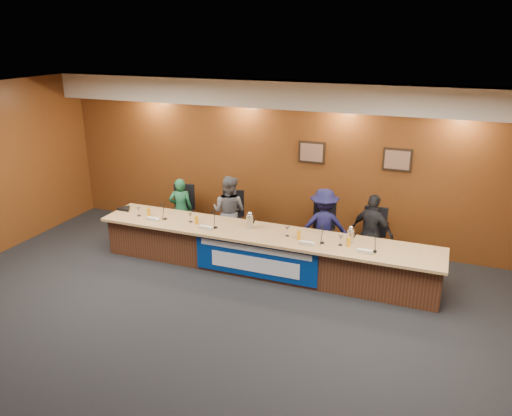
% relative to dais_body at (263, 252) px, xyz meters
% --- Properties ---
extents(floor, '(10.00, 10.00, 0.00)m').
position_rel_dais_body_xyz_m(floor, '(0.00, -2.40, -0.35)').
color(floor, black).
rests_on(floor, ground).
extents(ceiling, '(10.00, 8.00, 0.04)m').
position_rel_dais_body_xyz_m(ceiling, '(0.00, -2.40, 2.85)').
color(ceiling, silver).
rests_on(ceiling, wall_back).
extents(wall_back, '(10.00, 0.04, 3.20)m').
position_rel_dais_body_xyz_m(wall_back, '(0.00, 1.60, 1.25)').
color(wall_back, '#5D2F12').
rests_on(wall_back, floor).
extents(soffit, '(10.00, 0.50, 0.50)m').
position_rel_dais_body_xyz_m(soffit, '(0.00, 1.35, 2.60)').
color(soffit, beige).
rests_on(soffit, wall_back).
extents(dais_body, '(6.00, 0.80, 0.70)m').
position_rel_dais_body_xyz_m(dais_body, '(0.00, 0.00, 0.00)').
color(dais_body, '#4A2716').
rests_on(dais_body, floor).
extents(dais_top, '(6.10, 0.95, 0.05)m').
position_rel_dais_body_xyz_m(dais_top, '(0.00, -0.05, 0.38)').
color(dais_top, tan).
rests_on(dais_top, dais_body).
extents(banner, '(2.20, 0.02, 0.65)m').
position_rel_dais_body_xyz_m(banner, '(0.00, -0.41, 0.03)').
color(banner, navy).
rests_on(banner, dais_body).
extents(banner_text_upper, '(2.00, 0.01, 0.10)m').
position_rel_dais_body_xyz_m(banner_text_upper, '(0.00, -0.43, 0.23)').
color(banner_text_upper, silver).
rests_on(banner_text_upper, banner).
extents(banner_text_lower, '(1.60, 0.01, 0.28)m').
position_rel_dais_body_xyz_m(banner_text_lower, '(0.00, -0.43, -0.05)').
color(banner_text_lower, silver).
rests_on(banner_text_lower, banner).
extents(wall_photo_left, '(0.52, 0.04, 0.42)m').
position_rel_dais_body_xyz_m(wall_photo_left, '(0.40, 1.57, 1.50)').
color(wall_photo_left, black).
rests_on(wall_photo_left, wall_back).
extents(wall_photo_right, '(0.52, 0.04, 0.42)m').
position_rel_dais_body_xyz_m(wall_photo_right, '(2.00, 1.57, 1.50)').
color(wall_photo_right, black).
rests_on(wall_photo_right, wall_back).
extents(panelist_a, '(0.55, 0.47, 1.29)m').
position_rel_dais_body_xyz_m(panelist_a, '(-2.07, 0.75, 0.29)').
color(panelist_a, '#1A5734').
rests_on(panelist_a, floor).
extents(panelist_b, '(0.74, 0.59, 1.45)m').
position_rel_dais_body_xyz_m(panelist_b, '(-0.99, 0.75, 0.38)').
color(panelist_b, '#525156').
rests_on(panelist_b, floor).
extents(panelist_c, '(1.02, 0.77, 1.40)m').
position_rel_dais_body_xyz_m(panelist_c, '(0.89, 0.75, 0.35)').
color(panelist_c, '#13123A').
rests_on(panelist_c, floor).
extents(panelist_d, '(0.89, 0.62, 1.40)m').
position_rel_dais_body_xyz_m(panelist_d, '(1.77, 0.75, 0.35)').
color(panelist_d, black).
rests_on(panelist_d, floor).
extents(office_chair_a, '(0.62, 0.62, 0.08)m').
position_rel_dais_body_xyz_m(office_chair_a, '(-2.07, 0.85, 0.13)').
color(office_chair_a, black).
rests_on(office_chair_a, floor).
extents(office_chair_b, '(0.57, 0.57, 0.08)m').
position_rel_dais_body_xyz_m(office_chair_b, '(-0.99, 0.85, 0.13)').
color(office_chair_b, black).
rests_on(office_chair_b, floor).
extents(office_chair_c, '(0.60, 0.60, 0.08)m').
position_rel_dais_body_xyz_m(office_chair_c, '(0.89, 0.85, 0.13)').
color(office_chair_c, black).
rests_on(office_chair_c, floor).
extents(office_chair_d, '(0.48, 0.48, 0.08)m').
position_rel_dais_body_xyz_m(office_chair_d, '(1.77, 0.85, 0.13)').
color(office_chair_d, black).
rests_on(office_chair_d, floor).
extents(nameplate_a, '(0.24, 0.08, 0.10)m').
position_rel_dais_body_xyz_m(nameplate_a, '(-2.10, -0.30, 0.45)').
color(nameplate_a, white).
rests_on(nameplate_a, dais_top).
extents(microphone_a, '(0.07, 0.07, 0.02)m').
position_rel_dais_body_xyz_m(microphone_a, '(-1.91, -0.12, 0.41)').
color(microphone_a, black).
rests_on(microphone_a, dais_top).
extents(juice_glass_a, '(0.06, 0.06, 0.15)m').
position_rel_dais_body_xyz_m(juice_glass_a, '(-2.28, -0.08, 0.47)').
color(juice_glass_a, orange).
rests_on(juice_glass_a, dais_top).
extents(water_glass_a, '(0.08, 0.08, 0.18)m').
position_rel_dais_body_xyz_m(water_glass_a, '(-2.47, -0.14, 0.49)').
color(water_glass_a, silver).
rests_on(water_glass_a, dais_top).
extents(nameplate_b, '(0.24, 0.08, 0.10)m').
position_rel_dais_body_xyz_m(nameplate_b, '(-1.00, -0.32, 0.45)').
color(nameplate_b, white).
rests_on(nameplate_b, dais_top).
extents(microphone_b, '(0.07, 0.07, 0.02)m').
position_rel_dais_body_xyz_m(microphone_b, '(-0.85, -0.17, 0.41)').
color(microphone_b, black).
rests_on(microphone_b, dais_top).
extents(juice_glass_b, '(0.06, 0.06, 0.15)m').
position_rel_dais_body_xyz_m(juice_glass_b, '(-1.25, -0.12, 0.47)').
color(juice_glass_b, orange).
rests_on(juice_glass_b, dais_top).
extents(water_glass_b, '(0.08, 0.08, 0.18)m').
position_rel_dais_body_xyz_m(water_glass_b, '(-1.40, -0.07, 0.49)').
color(water_glass_b, silver).
rests_on(water_glass_b, dais_top).
extents(nameplate_c, '(0.24, 0.08, 0.10)m').
position_rel_dais_body_xyz_m(nameplate_c, '(0.87, -0.34, 0.45)').
color(nameplate_c, white).
rests_on(nameplate_c, dais_top).
extents(microphone_c, '(0.07, 0.07, 0.02)m').
position_rel_dais_body_xyz_m(microphone_c, '(1.09, -0.14, 0.41)').
color(microphone_c, black).
rests_on(microphone_c, dais_top).
extents(juice_glass_c, '(0.06, 0.06, 0.15)m').
position_rel_dais_body_xyz_m(juice_glass_c, '(0.68, -0.12, 0.47)').
color(juice_glass_c, orange).
rests_on(juice_glass_c, dais_top).
extents(water_glass_c, '(0.08, 0.08, 0.18)m').
position_rel_dais_body_xyz_m(water_glass_c, '(0.45, -0.06, 0.49)').
color(water_glass_c, silver).
rests_on(water_glass_c, dais_top).
extents(nameplate_d, '(0.24, 0.08, 0.10)m').
position_rel_dais_body_xyz_m(nameplate_d, '(1.81, -0.31, 0.45)').
color(nameplate_d, white).
rests_on(nameplate_d, dais_top).
extents(microphone_d, '(0.07, 0.07, 0.02)m').
position_rel_dais_body_xyz_m(microphone_d, '(1.95, -0.17, 0.41)').
color(microphone_d, black).
rests_on(microphone_d, dais_top).
extents(juice_glass_d, '(0.06, 0.06, 0.15)m').
position_rel_dais_body_xyz_m(juice_glass_d, '(1.52, -0.11, 0.47)').
color(juice_glass_d, orange).
rests_on(juice_glass_d, dais_top).
extents(water_glass_d, '(0.08, 0.08, 0.18)m').
position_rel_dais_body_xyz_m(water_glass_d, '(1.38, -0.12, 0.49)').
color(water_glass_d, silver).
rests_on(water_glass_d, dais_top).
extents(carafe_mid, '(0.13, 0.13, 0.24)m').
position_rel_dais_body_xyz_m(carafe_mid, '(-0.28, 0.06, 0.52)').
color(carafe_mid, silver).
rests_on(carafe_mid, dais_top).
extents(carafe_right, '(0.11, 0.11, 0.24)m').
position_rel_dais_body_xyz_m(carafe_right, '(1.51, 0.04, 0.52)').
color(carafe_right, silver).
rests_on(carafe_right, dais_top).
extents(speakerphone, '(0.32, 0.32, 0.05)m').
position_rel_dais_body_xyz_m(speakerphone, '(-2.90, 0.04, 0.43)').
color(speakerphone, black).
rests_on(speakerphone, dais_top).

